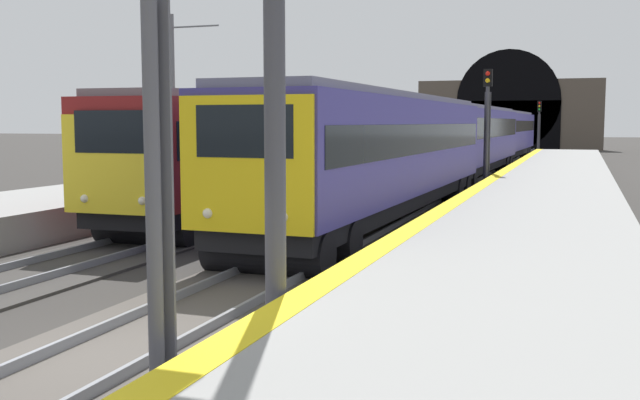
{
  "coord_description": "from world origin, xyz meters",
  "views": [
    {
      "loc": [
        -7.99,
        -5.78,
        3.11
      ],
      "look_at": [
        8.49,
        0.01,
        1.29
      ],
      "focal_mm": 41.81,
      "sensor_mm": 36.0,
      "label": 1
    }
  ],
  "objects_px": {
    "train_main_approaching": "(470,138)",
    "railway_signal_near": "(152,124)",
    "railway_signal_far": "(539,122)",
    "train_adjacent_platform": "(357,140)",
    "railway_signal_mid": "(487,121)",
    "catenary_mast_near": "(174,100)"
  },
  "relations": [
    {
      "from": "train_main_approaching",
      "to": "railway_signal_near",
      "type": "relative_size",
      "value": 10.8
    },
    {
      "from": "railway_signal_near",
      "to": "railway_signal_mid",
      "type": "relative_size",
      "value": 0.98
    },
    {
      "from": "train_main_approaching",
      "to": "railway_signal_mid",
      "type": "height_order",
      "value": "railway_signal_mid"
    },
    {
      "from": "train_main_approaching",
      "to": "railway_signal_far",
      "type": "height_order",
      "value": "railway_signal_far"
    },
    {
      "from": "train_main_approaching",
      "to": "railway_signal_mid",
      "type": "bearing_deg",
      "value": 14.27
    },
    {
      "from": "train_main_approaching",
      "to": "railway_signal_near",
      "type": "xyz_separation_m",
      "value": [
        -34.91,
        -1.81,
        0.82
      ]
    },
    {
      "from": "railway_signal_mid",
      "to": "train_main_approaching",
      "type": "bearing_deg",
      "value": -166.97
    },
    {
      "from": "railway_signal_far",
      "to": "catenary_mast_near",
      "type": "bearing_deg",
      "value": -17.39
    },
    {
      "from": "train_main_approaching",
      "to": "railway_signal_near",
      "type": "bearing_deg",
      "value": 4.21
    },
    {
      "from": "train_main_approaching",
      "to": "railway_signal_far",
      "type": "distance_m",
      "value": 33.47
    },
    {
      "from": "train_adjacent_platform",
      "to": "railway_signal_near",
      "type": "relative_size",
      "value": 7.72
    },
    {
      "from": "train_main_approaching",
      "to": "railway_signal_mid",
      "type": "relative_size",
      "value": 10.56
    },
    {
      "from": "train_adjacent_platform",
      "to": "railway_signal_near",
      "type": "xyz_separation_m",
      "value": [
        -28.92,
        -6.49,
        0.86
      ]
    },
    {
      "from": "train_adjacent_platform",
      "to": "railway_signal_far",
      "type": "relative_size",
      "value": 7.96
    },
    {
      "from": "train_main_approaching",
      "to": "train_adjacent_platform",
      "type": "relative_size",
      "value": 1.4
    },
    {
      "from": "train_adjacent_platform",
      "to": "railway_signal_far",
      "type": "distance_m",
      "value": 39.93
    },
    {
      "from": "railway_signal_far",
      "to": "catenary_mast_near",
      "type": "relative_size",
      "value": 0.64
    },
    {
      "from": "railway_signal_far",
      "to": "railway_signal_mid",
      "type": "bearing_deg",
      "value": 0.0
    },
    {
      "from": "train_adjacent_platform",
      "to": "railway_signal_near",
      "type": "bearing_deg",
      "value": 11.87
    },
    {
      "from": "railway_signal_mid",
      "to": "catenary_mast_near",
      "type": "height_order",
      "value": "catenary_mast_near"
    },
    {
      "from": "railway_signal_near",
      "to": "catenary_mast_near",
      "type": "bearing_deg",
      "value": -150.02
    },
    {
      "from": "railway_signal_near",
      "to": "railway_signal_far",
      "type": "distance_m",
      "value": 68.32
    }
  ]
}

